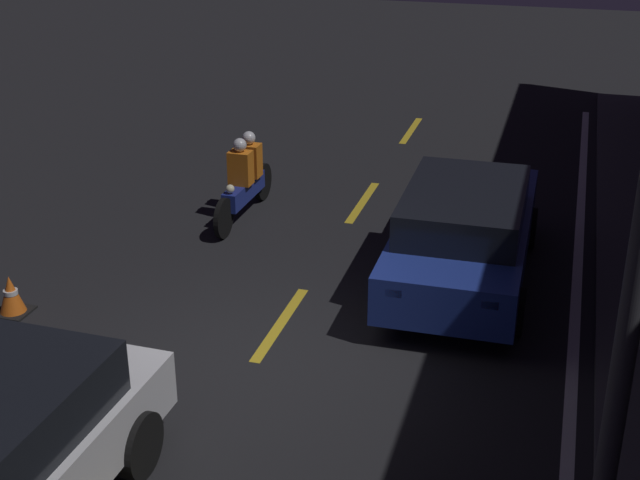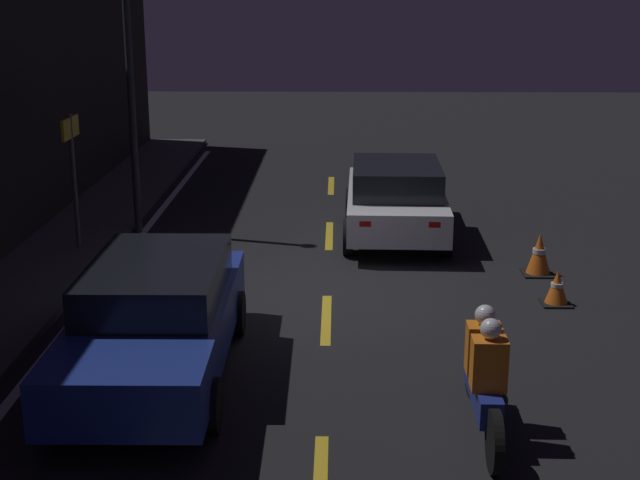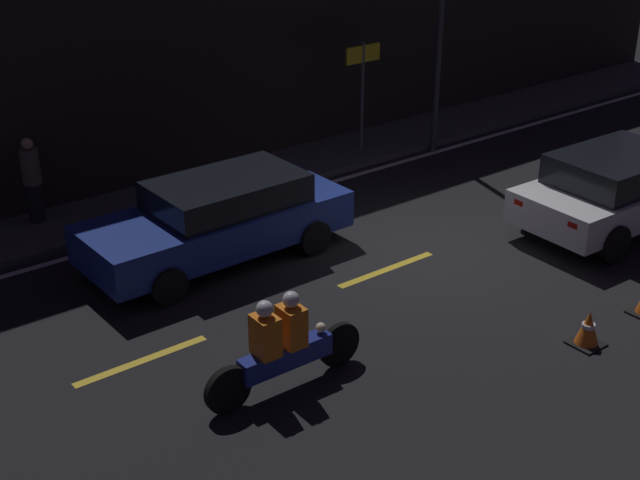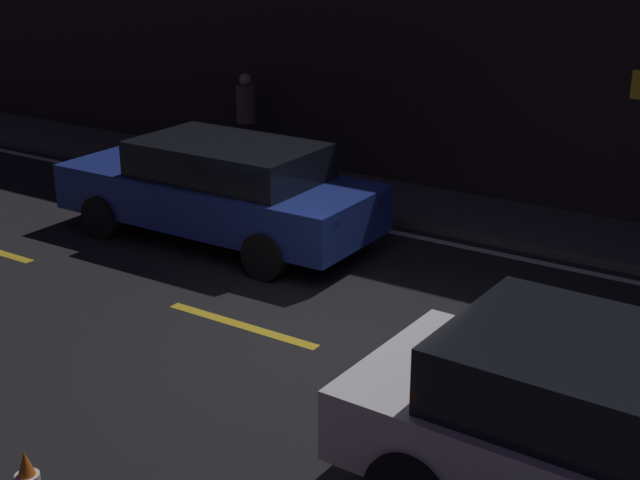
{
  "view_description": "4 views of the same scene",
  "coord_description": "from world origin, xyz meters",
  "views": [
    {
      "loc": [
        8.54,
        3.27,
        5.57
      ],
      "look_at": [
        -1.1,
        0.5,
        1.19
      ],
      "focal_mm": 50.0,
      "sensor_mm": 36.0,
      "label": 1
    },
    {
      "loc": [
        -13.07,
        -0.15,
        4.63
      ],
      "look_at": [
        -0.76,
        0.1,
        1.12
      ],
      "focal_mm": 50.0,
      "sensor_mm": 36.0,
      "label": 2
    },
    {
      "loc": [
        -9.89,
        -9.71,
        6.76
      ],
      "look_at": [
        -2.45,
        -0.07,
        0.99
      ],
      "focal_mm": 50.0,
      "sensor_mm": 36.0,
      "label": 3
    },
    {
      "loc": [
        4.63,
        -6.98,
        4.25
      ],
      "look_at": [
        -0.27,
        0.48,
        1.01
      ],
      "focal_mm": 50.0,
      "sensor_mm": 36.0,
      "label": 4
    }
  ],
  "objects": [
    {
      "name": "ground_plane",
      "position": [
        0.0,
        0.0,
        0.0
      ],
      "size": [
        56.0,
        56.0,
        0.0
      ],
      "primitive_type": "plane",
      "color": "black"
    },
    {
      "name": "raised_curb",
      "position": [
        0.0,
        4.75,
        0.06
      ],
      "size": [
        28.0,
        1.72,
        0.13
      ],
      "color": "#424244",
      "rests_on": "ground"
    },
    {
      "name": "lane_dash_c",
      "position": [
        -1.0,
        0.0,
        0.0
      ],
      "size": [
        2.0,
        0.14,
        0.01
      ],
      "color": "gold",
      "rests_on": "ground"
    },
    {
      "name": "lane_dash_d",
      "position": [
        3.5,
        0.0,
        0.0
      ],
      "size": [
        2.0,
        0.14,
        0.01
      ],
      "color": "gold",
      "rests_on": "ground"
    },
    {
      "name": "lane_dash_e",
      "position": [
        8.0,
        0.0,
        0.0
      ],
      "size": [
        2.0,
        0.14,
        0.01
      ],
      "color": "gold",
      "rests_on": "ground"
    },
    {
      "name": "lane_solid_kerb",
      "position": [
        0.0,
        3.64,
        0.0
      ],
      "size": [
        25.2,
        0.14,
        0.01
      ],
      "color": "silver",
      "rests_on": "ground"
    },
    {
      "name": "sedan_blue",
      "position": [
        -2.94,
        2.05,
        0.76
      ],
      "size": [
        4.56,
        1.92,
        1.42
      ],
      "rotation": [
        0.0,
        0.0,
        3.15
      ],
      "color": "navy",
      "rests_on": "ground"
    },
    {
      "name": "sedan_white",
      "position": [
        3.44,
        -1.26,
        0.78
      ],
      "size": [
        4.19,
        2.02,
        1.45
      ],
      "rotation": [
        0.0,
        0.0,
        -0.03
      ],
      "color": "silver",
      "rests_on": "ground"
    },
    {
      "name": "motorcycle",
      "position": [
        -4.35,
        -1.72,
        0.65
      ],
      "size": [
        2.41,
        0.37,
        1.39
      ],
      "rotation": [
        0.0,
        0.0,
        -0.01
      ],
      "color": "black",
      "rests_on": "ground"
    },
    {
      "name": "traffic_cone_near",
      "position": [
        -0.3,
        -3.47,
        0.26
      ],
      "size": [
        0.44,
        0.44,
        0.53
      ],
      "color": "black",
      "rests_on": "ground"
    },
    {
      "name": "traffic_cone_mid",
      "position": [
        1.16,
        -3.51,
        0.35
      ],
      "size": [
        0.52,
        0.52,
        0.71
      ],
      "color": "black",
      "rests_on": "ground"
    },
    {
      "name": "shop_sign",
      "position": [
        2.22,
        4.5,
        1.81
      ],
      "size": [
        0.9,
        0.08,
        2.4
      ],
      "color": "#4C4C51",
      "rests_on": "raised_curb"
    },
    {
      "name": "street_lamp",
      "position": [
        3.7,
        3.74,
        3.24
      ],
      "size": [
        0.28,
        0.28,
        5.76
      ],
      "color": "#333338",
      "rests_on": "ground"
    }
  ]
}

